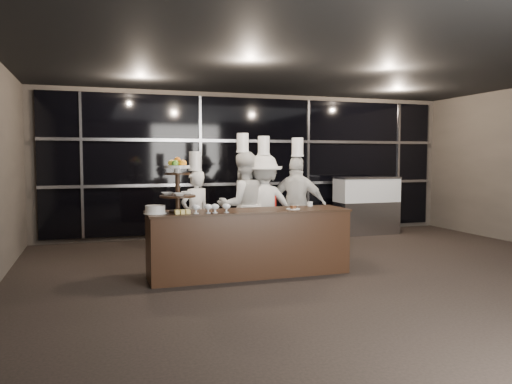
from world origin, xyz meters
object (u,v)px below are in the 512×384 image
object	(u,v)px
buffet_counter	(249,242)
display_case	(366,202)
chef_b	(243,205)
display_stand	(178,181)
layer_cake	(155,210)
chef_d	(297,206)
chef_c	(264,206)
chef_a	(195,213)

from	to	relation	value
buffet_counter	display_case	bearing A→B (deg)	38.52
buffet_counter	chef_b	world-z (taller)	chef_b
display_stand	display_case	world-z (taller)	display_stand
display_stand	layer_cake	xyz separation A→B (m)	(-0.31, -0.05, -0.37)
layer_cake	chef_d	world-z (taller)	chef_d
layer_cake	chef_b	distance (m)	1.91
layer_cake	chef_b	size ratio (longest dim) A/B	0.15
display_case	chef_c	distance (m)	3.43
buffet_counter	display_stand	world-z (taller)	display_stand
chef_a	chef_c	bearing A→B (deg)	-9.42
chef_b	chef_a	bearing A→B (deg)	167.59
chef_d	display_stand	bearing A→B (deg)	-155.41
chef_b	buffet_counter	bearing A→B (deg)	-101.97
layer_cake	chef_b	xyz separation A→B (m)	(1.53, 1.13, -0.09)
display_case	chef_a	xyz separation A→B (m)	(-4.05, -1.57, 0.08)
layer_cake	chef_d	distance (m)	2.66
chef_b	display_stand	bearing A→B (deg)	-138.67
display_case	chef_b	size ratio (longest dim) A/B	0.66
display_case	chef_a	size ratio (longest dim) A/B	0.77
buffet_counter	chef_d	world-z (taller)	chef_d
display_stand	layer_cake	size ratio (longest dim) A/B	2.48
display_case	buffet_counter	bearing A→B (deg)	-141.48
display_stand	chef_c	bearing A→B (deg)	33.92
display_stand	layer_cake	distance (m)	0.48
display_stand	display_case	size ratio (longest dim) A/B	0.55
chef_d	chef_b	bearing A→B (deg)	173.70
chef_c	layer_cake	bearing A→B (deg)	-149.46
display_stand	chef_b	xyz separation A→B (m)	(1.23, 1.08, -0.45)
layer_cake	chef_a	xyz separation A→B (m)	(0.79, 1.30, -0.21)
display_stand	chef_d	bearing A→B (deg)	24.59
display_stand	display_case	distance (m)	5.37
display_case	chef_b	xyz separation A→B (m)	(-3.30, -1.73, 0.20)
display_case	chef_d	distance (m)	3.02
display_stand	chef_c	world-z (taller)	chef_c
display_stand	chef_a	xyz separation A→B (m)	(0.48, 1.25, -0.58)
display_case	layer_cake	bearing A→B (deg)	-149.40
chef_a	chef_d	size ratio (longest dim) A/B	0.89
layer_cake	chef_a	bearing A→B (deg)	58.67
display_stand	chef_b	distance (m)	1.70
chef_c	chef_b	bearing A→B (deg)	177.08
chef_c	chef_d	bearing A→B (deg)	-8.41
chef_a	chef_c	size ratio (longest dim) A/B	0.88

